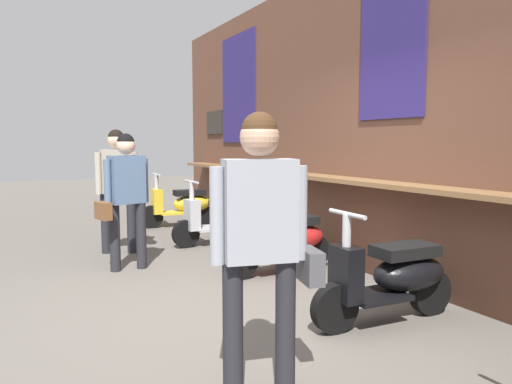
# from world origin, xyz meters

# --- Properties ---
(ground_plane) EXTENTS (34.48, 34.48, 0.00)m
(ground_plane) POSITION_xyz_m (0.00, 0.00, 0.00)
(ground_plane) COLOR #605B54
(market_stall_facade) EXTENTS (12.32, 0.61, 3.67)m
(market_stall_facade) POSITION_xyz_m (-0.01, 2.02, 1.83)
(market_stall_facade) COLOR brown
(market_stall_facade) RESTS_ON ground_plane
(scooter_yellow) EXTENTS (0.47, 1.40, 0.97)m
(scooter_yellow) POSITION_xyz_m (-4.49, 1.08, 0.39)
(scooter_yellow) COLOR gold
(scooter_yellow) RESTS_ON ground_plane
(scooter_silver) EXTENTS (0.46, 1.40, 0.97)m
(scooter_silver) POSITION_xyz_m (-2.73, 1.08, 0.39)
(scooter_silver) COLOR #B2B5BA
(scooter_silver) RESTS_ON ground_plane
(scooter_red) EXTENTS (0.46, 1.40, 0.97)m
(scooter_red) POSITION_xyz_m (-0.90, 1.08, 0.39)
(scooter_red) COLOR red
(scooter_red) RESTS_ON ground_plane
(scooter_black) EXTENTS (0.47, 1.40, 0.97)m
(scooter_black) POSITION_xyz_m (0.86, 1.08, 0.39)
(scooter_black) COLOR black
(scooter_black) RESTS_ON ground_plane
(shopper_with_handbag) EXTENTS (0.38, 0.65, 1.62)m
(shopper_with_handbag) POSITION_xyz_m (-1.86, -0.52, 0.97)
(shopper_with_handbag) COLOR #232328
(shopper_with_handbag) RESTS_ON ground_plane
(shopper_browsing) EXTENTS (0.30, 0.66, 1.69)m
(shopper_browsing) POSITION_xyz_m (-2.81, -0.41, 1.03)
(shopper_browsing) COLOR #232328
(shopper_browsing) RESTS_ON ground_plane
(shopper_passing) EXTENTS (0.34, 0.67, 1.68)m
(shopper_passing) POSITION_xyz_m (1.41, -0.47, 1.02)
(shopper_passing) COLOR #232328
(shopper_passing) RESTS_ON ground_plane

